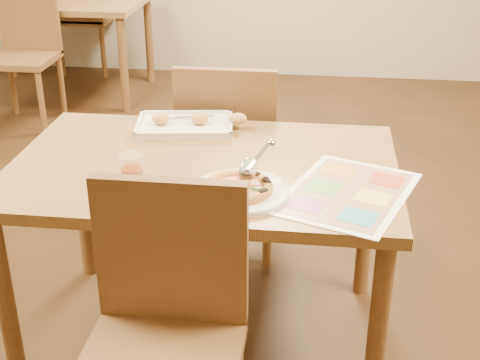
# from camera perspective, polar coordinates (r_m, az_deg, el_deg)

# --- Properties ---
(dining_table) EXTENTS (1.30, 0.85, 0.72)m
(dining_table) POSITION_cam_1_polar(r_m,az_deg,el_deg) (2.29, -3.10, -0.49)
(dining_table) COLOR olive
(dining_table) RESTS_ON ground
(chair_near) EXTENTS (0.42, 0.42, 0.47)m
(chair_near) POSITION_cam_1_polar(r_m,az_deg,el_deg) (1.82, -6.38, -10.71)
(chair_near) COLOR brown
(chair_near) RESTS_ON ground
(chair_far) EXTENTS (0.42, 0.42, 0.47)m
(chair_far) POSITION_cam_1_polar(r_m,az_deg,el_deg) (2.86, -0.98, 3.53)
(chair_far) COLOR brown
(chair_far) RESTS_ON ground
(bg_table) EXTENTS (1.30, 0.85, 0.72)m
(bg_table) POSITION_cam_1_polar(r_m,az_deg,el_deg) (5.31, -15.32, 13.78)
(bg_table) COLOR olive
(bg_table) RESTS_ON ground
(bg_chair_near) EXTENTS (0.42, 0.42, 0.47)m
(bg_chair_near) POSITION_cam_1_polar(r_m,az_deg,el_deg) (4.79, -17.85, 11.40)
(bg_chair_near) COLOR brown
(bg_chair_near) RESTS_ON ground
(bg_chair_far) EXTENTS (0.42, 0.42, 0.47)m
(bg_chair_far) POSITION_cam_1_polar(r_m,az_deg,el_deg) (5.78, -13.41, 14.19)
(bg_chair_far) COLOR brown
(bg_chair_far) RESTS_ON ground
(plate) EXTENTS (0.40, 0.40, 0.02)m
(plate) POSITION_cam_1_polar(r_m,az_deg,el_deg) (2.03, -0.00, -1.06)
(plate) COLOR white
(plate) RESTS_ON dining_table
(pizza) EXTENTS (0.21, 0.21, 0.03)m
(pizza) POSITION_cam_1_polar(r_m,az_deg,el_deg) (2.02, -0.15, -0.63)
(pizza) COLOR #D79749
(pizza) RESTS_ON plate
(pizza_cutter) EXTENTS (0.09, 0.16, 0.10)m
(pizza_cutter) POSITION_cam_1_polar(r_m,az_deg,el_deg) (2.03, 1.31, 1.49)
(pizza_cutter) COLOR silver
(pizza_cutter) RESTS_ON pizza
(appetizer_tray) EXTENTS (0.43, 0.29, 0.06)m
(appetizer_tray) POSITION_cam_1_polar(r_m,az_deg,el_deg) (2.54, -4.48, 4.69)
(appetizer_tray) COLOR silver
(appetizer_tray) RESTS_ON dining_table
(glass_tumbler) EXTENTS (0.08, 0.08, 0.10)m
(glass_tumbler) POSITION_cam_1_polar(r_m,az_deg,el_deg) (2.12, -9.20, 0.74)
(glass_tumbler) COLOR maroon
(glass_tumbler) RESTS_ON dining_table
(menu) EXTENTS (0.49, 0.57, 0.00)m
(menu) POSITION_cam_1_polar(r_m,az_deg,el_deg) (2.07, 9.18, -1.07)
(menu) COLOR white
(menu) RESTS_ON dining_table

